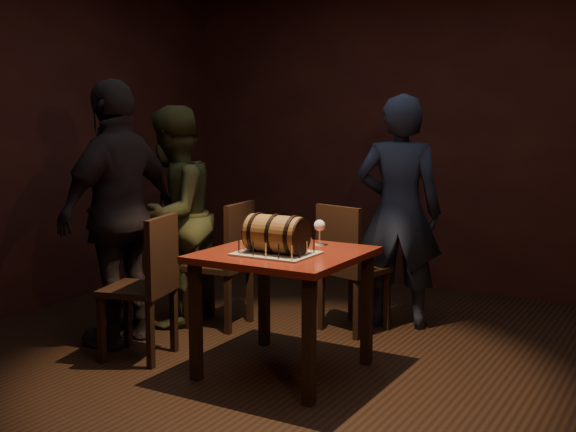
{
  "coord_description": "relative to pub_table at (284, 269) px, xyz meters",
  "views": [
    {
      "loc": [
        2.13,
        -3.72,
        1.56
      ],
      "look_at": [
        -0.06,
        0.05,
        0.95
      ],
      "focal_mm": 45.0,
      "sensor_mm": 36.0,
      "label": 1
    }
  ],
  "objects": [
    {
      "name": "room_shell",
      "position": [
        0.03,
        0.05,
        0.76
      ],
      "size": [
        5.04,
        5.04,
        2.8
      ],
      "color": "black",
      "rests_on": "ground"
    },
    {
      "name": "pub_table",
      "position": [
        0.0,
        0.0,
        0.0
      ],
      "size": [
        0.9,
        0.9,
        0.75
      ],
      "color": "#53160D",
      "rests_on": "ground"
    },
    {
      "name": "cake_board",
      "position": [
        0.01,
        -0.11,
        0.12
      ],
      "size": [
        0.45,
        0.35,
        0.01
      ],
      "primitive_type": "cube",
      "color": "gray",
      "rests_on": "pub_table"
    },
    {
      "name": "barrel_cake",
      "position": [
        0.01,
        -0.11,
        0.23
      ],
      "size": [
        0.4,
        0.24,
        0.24
      ],
      "color": "brown",
      "rests_on": "cake_board"
    },
    {
      "name": "birthday_candles",
      "position": [
        0.01,
        -0.11,
        0.16
      ],
      "size": [
        0.4,
        0.3,
        0.09
      ],
      "color": "#EFDB8E",
      "rests_on": "cake_board"
    },
    {
      "name": "wine_glass_left",
      "position": [
        -0.2,
        0.26,
        0.23
      ],
      "size": [
        0.07,
        0.07,
        0.16
      ],
      "color": "silver",
      "rests_on": "pub_table"
    },
    {
      "name": "wine_glass_mid",
      "position": [
        -0.07,
        0.33,
        0.23
      ],
      "size": [
        0.07,
        0.07,
        0.16
      ],
      "color": "silver",
      "rests_on": "pub_table"
    },
    {
      "name": "wine_glass_right",
      "position": [
        0.09,
        0.3,
        0.23
      ],
      "size": [
        0.07,
        0.07,
        0.16
      ],
      "color": "silver",
      "rests_on": "pub_table"
    },
    {
      "name": "pint_of_ale",
      "position": [
        -0.15,
        0.23,
        0.18
      ],
      "size": [
        0.07,
        0.07,
        0.15
      ],
      "color": "silver",
      "rests_on": "pub_table"
    },
    {
      "name": "menu_card",
      "position": [
        -0.33,
        0.35,
        0.17
      ],
      "size": [
        0.1,
        0.05,
        0.13
      ],
      "primitive_type": null,
      "color": "white",
      "rests_on": "pub_table"
    },
    {
      "name": "chair_back",
      "position": [
        -0.02,
        0.93,
        -0.12
      ],
      "size": [
        0.49,
        0.49,
        0.93
      ],
      "color": "black",
      "rests_on": "ground"
    },
    {
      "name": "chair_left_rear",
      "position": [
        -0.84,
        0.62,
        -0.12
      ],
      "size": [
        0.44,
        0.44,
        0.93
      ],
      "color": "black",
      "rests_on": "ground"
    },
    {
      "name": "chair_left_front",
      "position": [
        -0.87,
        -0.23,
        -0.12
      ],
      "size": [
        0.48,
        0.48,
        0.93
      ],
      "color": "black",
      "rests_on": "ground"
    },
    {
      "name": "person_back",
      "position": [
        0.23,
        1.27,
        0.22
      ],
      "size": [
        0.71,
        0.57,
        1.71
      ],
      "primitive_type": "imported",
      "rotation": [
        0.0,
        0.0,
        3.43
      ],
      "color": "#1A2134",
      "rests_on": "ground"
    },
    {
      "name": "person_left_rear",
      "position": [
        -1.25,
        0.49,
        0.18
      ],
      "size": [
        0.76,
        0.9,
        1.63
      ],
      "primitive_type": "imported",
      "rotation": [
        0.0,
        0.0,
        -1.38
      ],
      "color": "#35391C",
      "rests_on": "ground"
    },
    {
      "name": "person_left_front",
      "position": [
        -1.25,
        -0.07,
        0.26
      ],
      "size": [
        0.45,
        1.06,
        1.8
      ],
      "primitive_type": "imported",
      "rotation": [
        0.0,
        0.0,
        -1.56
      ],
      "color": "black",
      "rests_on": "ground"
    }
  ]
}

